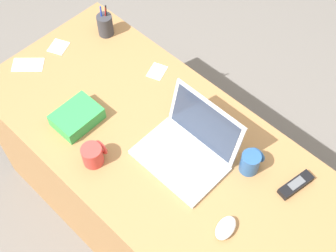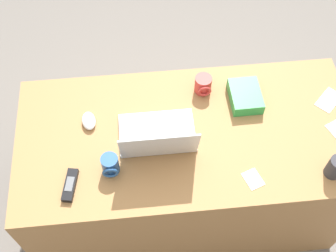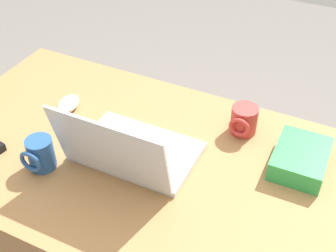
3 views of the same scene
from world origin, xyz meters
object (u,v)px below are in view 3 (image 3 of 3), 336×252
(coffee_mug_white, at_px, (244,120))
(coffee_mug_tall, at_px, (40,154))
(computer_mouse, at_px, (68,104))
(snack_bag, at_px, (300,158))
(laptop, at_px, (129,151))

(coffee_mug_white, distance_m, coffee_mug_tall, 0.59)
(computer_mouse, bearing_deg, coffee_mug_white, -174.87)
(coffee_mug_white, xyz_separation_m, coffee_mug_tall, (0.45, 0.39, 0.00))
(coffee_mug_white, xyz_separation_m, snack_bag, (-0.19, 0.07, -0.01))
(laptop, bearing_deg, snack_bag, -155.78)
(computer_mouse, bearing_deg, coffee_mug_tall, 101.67)
(laptop, xyz_separation_m, computer_mouse, (0.30, -0.13, -0.03))
(computer_mouse, relative_size, coffee_mug_tall, 1.06)
(computer_mouse, distance_m, snack_bag, 0.73)
(coffee_mug_tall, xyz_separation_m, snack_bag, (-0.64, -0.31, -0.02))
(snack_bag, bearing_deg, laptop, 24.22)
(computer_mouse, distance_m, coffee_mug_white, 0.56)
(computer_mouse, height_order, coffee_mug_tall, coffee_mug_tall)
(computer_mouse, relative_size, coffee_mug_white, 1.08)
(laptop, relative_size, coffee_mug_white, 3.67)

